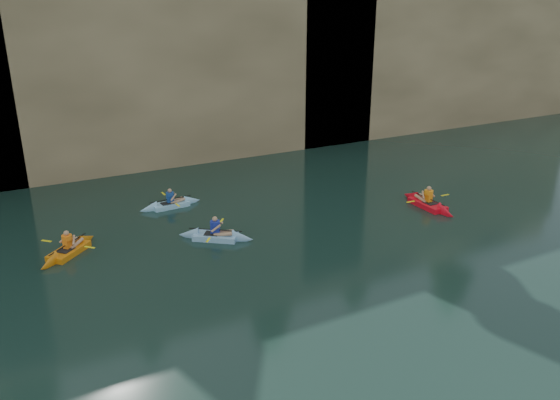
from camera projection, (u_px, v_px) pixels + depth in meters
name	position (u px, v px, depth m)	size (l,w,h in m)	color
cliff	(119.00, 47.00, 35.39)	(70.00, 16.00, 12.00)	tan
cliff_slab_center	(187.00, 60.00, 30.26)	(24.00, 2.40, 11.40)	tan
cliff_slab_east	(452.00, 58.00, 39.44)	(26.00, 2.40, 9.84)	tan
sea_cave_center	(86.00, 147.00, 28.45)	(3.50, 1.00, 3.20)	black
sea_cave_east	(314.00, 111.00, 34.47)	(5.00, 1.00, 4.50)	black
kayaker_orange	(69.00, 250.00, 20.06)	(2.65, 2.62, 1.15)	orange
kayaker_ltblue_near	(216.00, 236.00, 21.29)	(2.82, 2.40, 1.19)	#84B4DD
kayaker_red_far	(428.00, 204.00, 24.66)	(2.41, 3.35, 1.22)	red
kayaker_ltblue_mid	(171.00, 204.00, 24.64)	(2.91, 2.18, 1.09)	#92CEF4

